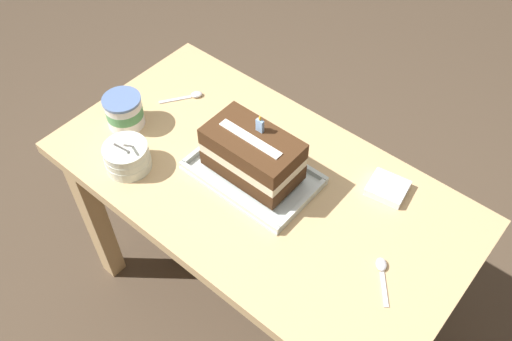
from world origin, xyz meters
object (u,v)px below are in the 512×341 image
(bowl_stack, at_px, (127,157))
(napkin_pile, at_px, (387,188))
(foil_tray, at_px, (253,174))
(serving_spoon_by_bowls, at_px, (192,95))
(birthday_cake, at_px, (253,154))
(serving_spoon_near_tray, at_px, (382,269))
(ice_cream_tub, at_px, (124,111))

(bowl_stack, distance_m, napkin_pile, 0.69)
(foil_tray, xyz_separation_m, serving_spoon_by_bowls, (-0.34, 0.12, -0.00))
(foil_tray, distance_m, birthday_cake, 0.08)
(birthday_cake, distance_m, serving_spoon_by_bowls, 0.37)
(serving_spoon_near_tray, xyz_separation_m, napkin_pile, (-0.11, 0.21, 0.01))
(foil_tray, bearing_deg, serving_spoon_by_bowls, 160.86)
(bowl_stack, xyz_separation_m, serving_spoon_by_bowls, (-0.06, 0.31, -0.03))
(birthday_cake, bearing_deg, serving_spoon_by_bowls, 160.86)
(napkin_pile, bearing_deg, bowl_stack, -147.08)
(ice_cream_tub, distance_m, napkin_pile, 0.75)
(bowl_stack, bearing_deg, napkin_pile, 32.92)
(bowl_stack, height_order, ice_cream_tub, bowl_stack)
(serving_spoon_near_tray, bearing_deg, birthday_cake, 176.44)
(foil_tray, height_order, birthday_cake, birthday_cake)
(birthday_cake, relative_size, ice_cream_tub, 2.25)
(foil_tray, relative_size, ice_cream_tub, 3.09)
(napkin_pile, bearing_deg, serving_spoon_by_bowls, -174.15)
(birthday_cake, xyz_separation_m, bowl_stack, (-0.28, -0.19, -0.05))
(birthday_cake, xyz_separation_m, napkin_pile, (0.30, 0.18, -0.08))
(ice_cream_tub, bearing_deg, foil_tray, 11.68)
(birthday_cake, bearing_deg, bowl_stack, -145.77)
(bowl_stack, distance_m, ice_cream_tub, 0.17)
(birthday_cake, height_order, serving_spoon_near_tray, birthday_cake)
(ice_cream_tub, bearing_deg, serving_spoon_near_tray, 4.09)
(bowl_stack, distance_m, serving_spoon_by_bowls, 0.31)
(birthday_cake, bearing_deg, serving_spoon_near_tray, -3.56)
(foil_tray, relative_size, birthday_cake, 1.37)
(ice_cream_tub, height_order, napkin_pile, ice_cream_tub)
(serving_spoon_by_bowls, relative_size, napkin_pile, 1.10)
(birthday_cake, bearing_deg, foil_tray, -90.00)
(bowl_stack, xyz_separation_m, ice_cream_tub, (-0.13, 0.10, 0.01))
(ice_cream_tub, bearing_deg, napkin_pile, 20.82)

